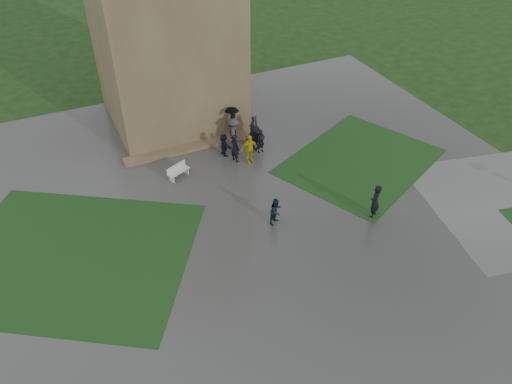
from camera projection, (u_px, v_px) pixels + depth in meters
name	position (u px, v px, depth m)	size (l,w,h in m)	color
ground	(270.00, 258.00, 23.62)	(120.00, 120.00, 0.00)	black
plaza	(252.00, 232.00, 25.05)	(34.00, 34.00, 0.02)	#343432
lawn_inset_left	(72.00, 256.00, 23.66)	(11.00, 9.00, 0.01)	black
lawn_inset_right	(360.00, 161.00, 30.02)	(9.00, 7.00, 0.01)	black
tower_plinth	(195.00, 146.00, 31.16)	(9.00, 0.80, 0.22)	brown
bench	(178.00, 171.00, 28.51)	(1.42, 0.96, 0.79)	silver
visitor_cluster	(241.00, 134.00, 30.18)	(2.91, 3.42, 2.64)	black
pedestrian_mid	(276.00, 211.00, 25.15)	(0.72, 0.41, 1.49)	black
pedestrian_near	(375.00, 201.00, 25.41)	(0.71, 0.46, 1.94)	black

